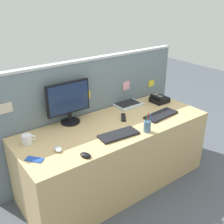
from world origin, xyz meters
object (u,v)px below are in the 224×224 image
object	(u,v)px
keyboard_main	(119,135)
desk_phone	(159,99)
computer_mouse_left_hand	(58,149)
pen_cup	(147,126)
desktop_monitor	(69,101)
computer_mouse_right_hand	(86,155)
laptop	(125,99)
coffee_mug	(27,139)
cell_phone_blue_case	(34,159)
keyboard_spare	(161,115)
tv_remote	(123,117)

from	to	relation	value
keyboard_main	desk_phone	bearing A→B (deg)	27.26
computer_mouse_left_hand	pen_cup	size ratio (longest dim) A/B	0.52
desktop_monitor	keyboard_main	xyz separation A→B (m)	(0.23, -0.52, -0.22)
computer_mouse_right_hand	pen_cup	xyz separation A→B (m)	(0.69, 0.02, 0.04)
desktop_monitor	laptop	distance (m)	0.78
desk_phone	keyboard_main	distance (m)	0.96
laptop	desktop_monitor	bearing A→B (deg)	-176.76
laptop	coffee_mug	distance (m)	1.28
desktop_monitor	coffee_mug	bearing A→B (deg)	-162.93
desk_phone	cell_phone_blue_case	distance (m)	1.69
computer_mouse_right_hand	coffee_mug	size ratio (longest dim) A/B	0.82
keyboard_spare	coffee_mug	bearing A→B (deg)	162.89
desktop_monitor	keyboard_main	world-z (taller)	desktop_monitor
keyboard_main	cell_phone_blue_case	distance (m)	0.78
keyboard_main	pen_cup	bearing A→B (deg)	-14.21
desk_phone	keyboard_main	bearing A→B (deg)	-158.26
desktop_monitor	desk_phone	xyz separation A→B (m)	(1.12, -0.16, -0.20)
keyboard_main	coffee_mug	bearing A→B (deg)	158.95
desk_phone	tv_remote	size ratio (longest dim) A/B	1.10
computer_mouse_right_hand	tv_remote	world-z (taller)	computer_mouse_right_hand
laptop	coffee_mug	world-z (taller)	laptop
cell_phone_blue_case	computer_mouse_left_hand	bearing A→B (deg)	-34.39
desktop_monitor	tv_remote	world-z (taller)	desktop_monitor
pen_cup	cell_phone_blue_case	world-z (taller)	pen_cup
tv_remote	pen_cup	bearing A→B (deg)	-53.26
keyboard_spare	pen_cup	xyz separation A→B (m)	(-0.36, -0.17, 0.05)
cell_phone_blue_case	pen_cup	bearing A→B (deg)	-47.85
tv_remote	desktop_monitor	bearing A→B (deg)	-170.40
pen_cup	tv_remote	bearing A→B (deg)	89.72
desk_phone	cell_phone_blue_case	size ratio (longest dim) A/B	1.32
coffee_mug	cell_phone_blue_case	bearing A→B (deg)	-100.26
keyboard_spare	computer_mouse_right_hand	bearing A→B (deg)	-175.13
pen_cup	desk_phone	bearing A→B (deg)	35.82
pen_cup	laptop	bearing A→B (deg)	67.88
computer_mouse_left_hand	keyboard_spare	bearing A→B (deg)	8.12
keyboard_spare	computer_mouse_left_hand	world-z (taller)	computer_mouse_left_hand
computer_mouse_left_hand	cell_phone_blue_case	world-z (taller)	computer_mouse_left_hand
cell_phone_blue_case	tv_remote	xyz separation A→B (m)	(1.05, 0.17, 0.01)
keyboard_spare	computer_mouse_right_hand	world-z (taller)	computer_mouse_right_hand
keyboard_main	cell_phone_blue_case	size ratio (longest dim) A/B	2.65
desk_phone	desktop_monitor	bearing A→B (deg)	171.69
laptop	cell_phone_blue_case	size ratio (longest dim) A/B	2.18
desktop_monitor	cell_phone_blue_case	distance (m)	0.73
keyboard_spare	pen_cup	size ratio (longest dim) A/B	2.06
desktop_monitor	desk_phone	size ratio (longest dim) A/B	2.44
keyboard_spare	pen_cup	bearing A→B (deg)	-160.36
laptop	pen_cup	xyz separation A→B (m)	(-0.27, -0.66, 0.00)
desk_phone	coffee_mug	distance (m)	1.62
desk_phone	tv_remote	xyz separation A→B (m)	(-0.62, -0.09, -0.02)
desktop_monitor	pen_cup	bearing A→B (deg)	-51.32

